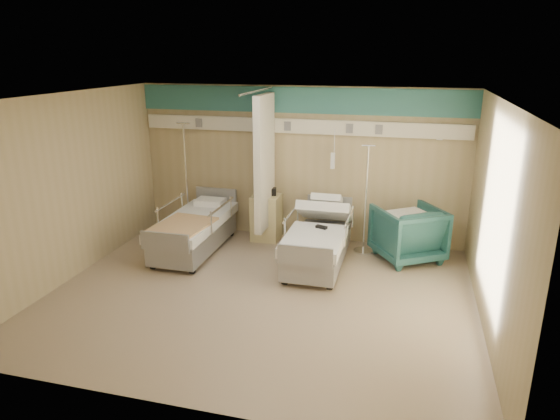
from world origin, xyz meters
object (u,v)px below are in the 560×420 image
object	(u,v)px
visitor_armchair	(408,233)
bedside_cabinet	(266,217)
bed_right	(318,246)
iv_stand_right	(364,231)
bed_left	(194,234)
iv_stand_left	(188,212)

from	to	relation	value
visitor_armchair	bedside_cabinet	bearing A→B (deg)	-38.86
bed_right	iv_stand_right	xyz separation A→B (m)	(0.67, 0.73, 0.07)
bedside_cabinet	visitor_armchair	world-z (taller)	visitor_armchair
bed_left	bedside_cabinet	distance (m)	1.39
iv_stand_right	bed_left	bearing A→B (deg)	-165.77
bed_right	bedside_cabinet	xyz separation A→B (m)	(-1.15, 0.90, 0.11)
bed_left	iv_stand_left	distance (m)	0.95
bed_right	iv_stand_right	size ratio (longest dim) A/B	1.14
bed_right	bed_left	size ratio (longest dim) A/B	1.00
bedside_cabinet	iv_stand_right	size ratio (longest dim) A/B	0.45
bed_right	bedside_cabinet	bearing A→B (deg)	141.95
visitor_armchair	iv_stand_right	distance (m)	0.75
bedside_cabinet	bed_left	bearing A→B (deg)	-139.40
bedside_cabinet	iv_stand_right	world-z (taller)	iv_stand_right
iv_stand_right	iv_stand_left	distance (m)	3.35
bedside_cabinet	iv_stand_right	bearing A→B (deg)	-5.37
visitor_armchair	bed_left	bearing A→B (deg)	-22.73
visitor_armchair	iv_stand_right	world-z (taller)	iv_stand_right
visitor_armchair	iv_stand_left	world-z (taller)	iv_stand_left
bed_right	iv_stand_right	world-z (taller)	iv_stand_right
bed_right	visitor_armchair	xyz separation A→B (m)	(1.41, 0.60, 0.15)
visitor_armchair	iv_stand_left	xyz separation A→B (m)	(-4.09, 0.21, -0.02)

